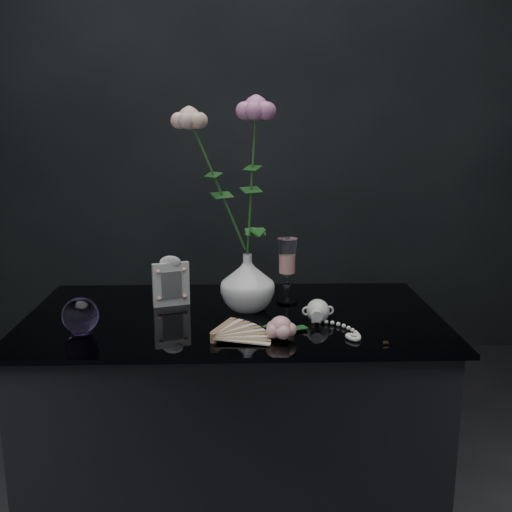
{
  "coord_description": "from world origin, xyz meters",
  "views": [
    {
      "loc": [
        0.01,
        -1.41,
        1.25
      ],
      "look_at": [
        0.06,
        0.02,
        0.92
      ],
      "focal_mm": 42.0,
      "sensor_mm": 36.0,
      "label": 1
    }
  ],
  "objects_px": {
    "vase": "(248,282)",
    "wine_glass": "(287,271)",
    "paperweight": "(80,315)",
    "loose_rose": "(281,328)",
    "picture_frame": "(171,281)",
    "pearl_jar": "(318,310)"
  },
  "relations": [
    {
      "from": "vase",
      "to": "picture_frame",
      "type": "relative_size",
      "value": 1.09
    },
    {
      "from": "vase",
      "to": "picture_frame",
      "type": "distance_m",
      "value": 0.21
    },
    {
      "from": "wine_glass",
      "to": "loose_rose",
      "type": "xyz_separation_m",
      "value": [
        -0.04,
        -0.27,
        -0.06
      ]
    },
    {
      "from": "wine_glass",
      "to": "loose_rose",
      "type": "distance_m",
      "value": 0.28
    },
    {
      "from": "loose_rose",
      "to": "paperweight",
      "type": "bearing_deg",
      "value": 178.9
    },
    {
      "from": "pearl_jar",
      "to": "vase",
      "type": "bearing_deg",
      "value": 147.61
    },
    {
      "from": "picture_frame",
      "to": "pearl_jar",
      "type": "bearing_deg",
      "value": -38.21
    },
    {
      "from": "vase",
      "to": "pearl_jar",
      "type": "distance_m",
      "value": 0.2
    },
    {
      "from": "paperweight",
      "to": "pearl_jar",
      "type": "height_order",
      "value": "paperweight"
    },
    {
      "from": "vase",
      "to": "picture_frame",
      "type": "height_order",
      "value": "vase"
    },
    {
      "from": "loose_rose",
      "to": "vase",
      "type": "bearing_deg",
      "value": 113.51
    },
    {
      "from": "vase",
      "to": "wine_glass",
      "type": "height_order",
      "value": "wine_glass"
    },
    {
      "from": "vase",
      "to": "wine_glass",
      "type": "distance_m",
      "value": 0.12
    },
    {
      "from": "wine_glass",
      "to": "vase",
      "type": "bearing_deg",
      "value": -151.98
    },
    {
      "from": "vase",
      "to": "pearl_jar",
      "type": "xyz_separation_m",
      "value": [
        0.17,
        -0.1,
        -0.04
      ]
    },
    {
      "from": "paperweight",
      "to": "loose_rose",
      "type": "height_order",
      "value": "paperweight"
    },
    {
      "from": "picture_frame",
      "to": "paperweight",
      "type": "relative_size",
      "value": 1.61
    },
    {
      "from": "vase",
      "to": "pearl_jar",
      "type": "relative_size",
      "value": 0.73
    },
    {
      "from": "paperweight",
      "to": "vase",
      "type": "bearing_deg",
      "value": 22.92
    },
    {
      "from": "vase",
      "to": "wine_glass",
      "type": "xyz_separation_m",
      "value": [
        0.11,
        0.06,
        0.01
      ]
    },
    {
      "from": "picture_frame",
      "to": "vase",
      "type": "bearing_deg",
      "value": -29.46
    },
    {
      "from": "paperweight",
      "to": "picture_frame",
      "type": "bearing_deg",
      "value": 47.8
    }
  ]
}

